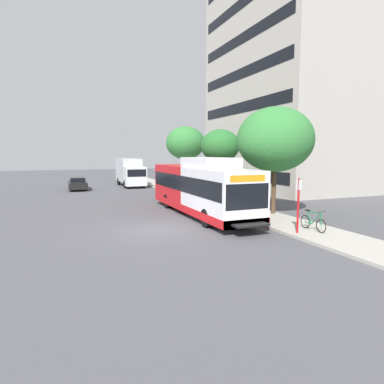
# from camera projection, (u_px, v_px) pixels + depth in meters

# --- Properties ---
(ground_plane) EXTENTS (120.00, 120.00, 0.00)m
(ground_plane) POSITION_uv_depth(u_px,v_px,m) (125.00, 207.00, 24.48)
(ground_plane) COLOR #4C4C51
(sidewalk_curb) EXTENTS (3.00, 56.00, 0.14)m
(sidewalk_curb) POSITION_uv_depth(u_px,v_px,m) (224.00, 205.00, 25.22)
(sidewalk_curb) COLOR #A8A399
(sidewalk_curb) RESTS_ON ground
(transit_bus) EXTENTS (2.58, 12.25, 3.65)m
(transit_bus) POSITION_uv_depth(u_px,v_px,m) (200.00, 188.00, 21.26)
(transit_bus) COLOR white
(transit_bus) RESTS_ON ground
(bus_stop_sign_pole) EXTENTS (0.10, 0.36, 2.60)m
(bus_stop_sign_pole) POSITION_uv_depth(u_px,v_px,m) (298.00, 201.00, 15.82)
(bus_stop_sign_pole) COLOR red
(bus_stop_sign_pole) RESTS_ON sidewalk_curb
(bicycle_parked) EXTENTS (0.52, 1.76, 1.02)m
(bicycle_parked) POSITION_uv_depth(u_px,v_px,m) (313.00, 222.00, 16.44)
(bicycle_parked) COLOR black
(bicycle_parked) RESTS_ON sidewalk_curb
(street_tree_near_stop) EXTENTS (4.69, 4.69, 6.60)m
(street_tree_near_stop) POSITION_uv_depth(u_px,v_px,m) (275.00, 140.00, 20.70)
(street_tree_near_stop) COLOR #4C3823
(street_tree_near_stop) RESTS_ON sidewalk_curb
(street_tree_mid_block) EXTENTS (3.21, 3.21, 5.73)m
(street_tree_mid_block) POSITION_uv_depth(u_px,v_px,m) (220.00, 146.00, 27.75)
(street_tree_mid_block) COLOR #4C3823
(street_tree_mid_block) RESTS_ON sidewalk_curb
(street_tree_far_block) EXTENTS (4.04, 4.04, 6.54)m
(street_tree_far_block) POSITION_uv_depth(u_px,v_px,m) (185.00, 143.00, 35.03)
(street_tree_far_block) COLOR #4C3823
(street_tree_far_block) RESTS_ON sidewalk_curb
(parked_car_far_lane) EXTENTS (1.80, 4.50, 1.33)m
(parked_car_far_lane) POSITION_uv_depth(u_px,v_px,m) (78.00, 184.00, 36.08)
(parked_car_far_lane) COLOR black
(parked_car_far_lane) RESTS_ON ground
(box_truck_background) EXTENTS (2.32, 7.01, 3.25)m
(box_truck_background) POSITION_uv_depth(u_px,v_px,m) (130.00, 172.00, 39.96)
(box_truck_background) COLOR silver
(box_truck_background) RESTS_ON ground
(apartment_tower_backdrop) EXTENTS (13.70, 17.95, 24.11)m
(apartment_tower_backdrop) POSITION_uv_depth(u_px,v_px,m) (296.00, 79.00, 37.01)
(apartment_tower_backdrop) COLOR #ADA89E
(apartment_tower_backdrop) RESTS_ON ground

